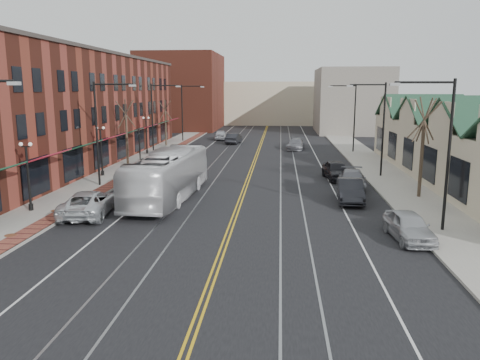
% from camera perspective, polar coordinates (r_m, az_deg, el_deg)
% --- Properties ---
extents(ground, '(160.00, 160.00, 0.00)m').
position_cam_1_polar(ground, '(20.78, -2.86, -10.50)').
color(ground, black).
rests_on(ground, ground).
extents(sidewalk_left, '(4.00, 120.00, 0.15)m').
position_cam_1_polar(sidewalk_left, '(42.47, -15.38, 0.44)').
color(sidewalk_left, gray).
rests_on(sidewalk_left, ground).
extents(sidewalk_right, '(4.00, 120.00, 0.15)m').
position_cam_1_polar(sidewalk_right, '(40.94, 18.00, -0.10)').
color(sidewalk_right, gray).
rests_on(sidewalk_right, ground).
extents(building_left, '(10.00, 50.00, 11.00)m').
position_cam_1_polar(building_left, '(51.01, -20.44, 8.01)').
color(building_left, maroon).
rests_on(building_left, ground).
extents(building_right, '(8.00, 36.00, 4.60)m').
position_cam_1_polar(building_right, '(42.37, 26.11, 2.73)').
color(building_right, beige).
rests_on(building_right, ground).
extents(backdrop_left, '(14.00, 18.00, 14.00)m').
position_cam_1_polar(backdrop_left, '(91.07, -7.04, 10.63)').
color(backdrop_left, maroon).
rests_on(backdrop_left, ground).
extents(backdrop_mid, '(22.00, 14.00, 9.00)m').
position_cam_1_polar(backdrop_mid, '(104.21, 3.49, 9.36)').
color(backdrop_mid, beige).
rests_on(backdrop_mid, ground).
extents(backdrop_right, '(12.00, 16.00, 11.00)m').
position_cam_1_polar(backdrop_right, '(85.06, 13.43, 9.37)').
color(backdrop_right, slate).
rests_on(backdrop_right, ground).
extents(streetlight_l_1, '(3.33, 0.25, 8.00)m').
position_cam_1_polar(streetlight_l_1, '(37.81, -16.49, 6.69)').
color(streetlight_l_1, black).
rests_on(streetlight_l_1, sidewalk_left).
extents(streetlight_l_2, '(3.33, 0.25, 8.00)m').
position_cam_1_polar(streetlight_l_2, '(53.00, -10.19, 8.11)').
color(streetlight_l_2, black).
rests_on(streetlight_l_2, sidewalk_left).
extents(streetlight_l_3, '(3.33, 0.25, 8.00)m').
position_cam_1_polar(streetlight_l_3, '(68.57, -6.71, 8.85)').
color(streetlight_l_3, black).
rests_on(streetlight_l_3, sidewalk_left).
extents(streetlight_r_0, '(3.33, 0.25, 8.00)m').
position_cam_1_polar(streetlight_r_0, '(26.62, 23.31, 4.56)').
color(streetlight_r_0, black).
rests_on(streetlight_r_0, sidewalk_right).
extents(streetlight_r_1, '(3.33, 0.25, 8.00)m').
position_cam_1_polar(streetlight_r_1, '(42.06, 16.52, 7.09)').
color(streetlight_r_1, black).
rests_on(streetlight_r_1, sidewalk_right).
extents(streetlight_r_2, '(3.33, 0.25, 8.00)m').
position_cam_1_polar(streetlight_r_2, '(57.80, 13.38, 8.22)').
color(streetlight_r_2, black).
rests_on(streetlight_r_2, sidewalk_right).
extents(lamppost_l_1, '(0.84, 0.28, 4.27)m').
position_cam_1_polar(lamppost_l_1, '(31.70, -24.38, 0.22)').
color(lamppost_l_1, black).
rests_on(lamppost_l_1, sidewalk_left).
extents(lamppost_l_2, '(0.84, 0.28, 4.27)m').
position_cam_1_polar(lamppost_l_2, '(42.43, -16.54, 3.28)').
color(lamppost_l_2, black).
rests_on(lamppost_l_2, sidewalk_left).
extents(lamppost_l_3, '(0.84, 0.28, 4.27)m').
position_cam_1_polar(lamppost_l_3, '(55.61, -11.31, 5.28)').
color(lamppost_l_3, black).
rests_on(lamppost_l_3, sidewalk_left).
extents(tree_left_near, '(1.78, 1.37, 6.48)m').
position_cam_1_polar(tree_left_near, '(47.79, -13.68, 5.84)').
color(tree_left_near, '#382B21').
rests_on(tree_left_near, sidewalk_left).
extents(tree_left_far, '(1.66, 1.28, 6.02)m').
position_cam_1_polar(tree_left_far, '(63.14, -9.07, 7.01)').
color(tree_left_far, '#382B21').
rests_on(tree_left_far, sidewalk_left).
extents(tree_right_mid, '(1.90, 1.46, 6.93)m').
position_cam_1_polar(tree_right_mid, '(34.78, 21.35, 3.92)').
color(tree_right_mid, '#382B21').
rests_on(tree_right_mid, sidewalk_right).
extents(manhole_mid, '(0.60, 0.60, 0.02)m').
position_cam_1_polar(manhole_mid, '(27.17, -26.18, -6.06)').
color(manhole_mid, '#592D19').
rests_on(manhole_mid, sidewalk_left).
extents(manhole_far, '(0.60, 0.60, 0.02)m').
position_cam_1_polar(manhole_far, '(31.38, -21.53, -3.49)').
color(manhole_far, '#592D19').
rests_on(manhole_far, sidewalk_left).
extents(traffic_signal, '(0.18, 0.15, 3.80)m').
position_cam_1_polar(traffic_signal, '(45.44, -12.13, 4.17)').
color(traffic_signal, black).
rests_on(traffic_signal, sidewalk_left).
extents(transit_bus, '(3.56, 12.34, 3.40)m').
position_cam_1_polar(transit_bus, '(32.72, -8.73, 0.51)').
color(transit_bus, silver).
rests_on(transit_bus, ground).
extents(parked_suv, '(3.14, 5.81, 1.55)m').
position_cam_1_polar(parked_suv, '(29.97, -17.90, -2.69)').
color(parked_suv, silver).
rests_on(parked_suv, ground).
extents(parked_car_a, '(2.10, 4.43, 1.46)m').
position_cam_1_polar(parked_car_a, '(25.49, 19.88, -5.31)').
color(parked_car_a, '#A8ABB0').
rests_on(parked_car_a, ground).
extents(parked_car_b, '(1.91, 4.78, 1.54)m').
position_cam_1_polar(parked_car_b, '(32.82, 13.27, -1.28)').
color(parked_car_b, black).
rests_on(parked_car_b, ground).
extents(parked_car_c, '(2.56, 5.10, 1.42)m').
position_cam_1_polar(parked_car_c, '(37.18, 13.50, 0.05)').
color(parked_car_c, slate).
rests_on(parked_car_c, ground).
extents(parked_car_d, '(2.39, 4.83, 1.59)m').
position_cam_1_polar(parked_car_d, '(40.61, 11.68, 1.16)').
color(parked_car_d, black).
rests_on(parked_car_d, ground).
extents(distant_car_left, '(2.10, 4.62, 1.47)m').
position_cam_1_polar(distant_car_left, '(65.97, -0.77, 5.10)').
color(distant_car_left, black).
rests_on(distant_car_left, ground).
extents(distant_car_right, '(2.56, 5.11, 1.42)m').
position_cam_1_polar(distant_car_right, '(59.78, 6.81, 4.38)').
color(distant_car_right, slate).
rests_on(distant_car_right, ground).
extents(distant_car_far, '(2.10, 4.49, 1.48)m').
position_cam_1_polar(distant_car_far, '(71.03, -2.39, 5.53)').
color(distant_car_far, '#B4B5BC').
rests_on(distant_car_far, ground).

